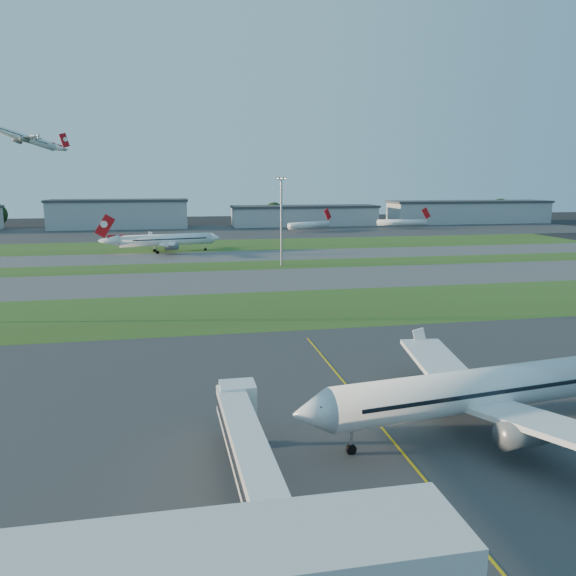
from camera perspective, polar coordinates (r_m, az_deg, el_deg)
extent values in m
plane|color=black|center=(61.05, 3.81, -13.06)|extent=(700.00, 700.00, 0.00)
cube|color=#333335|center=(61.04, 3.81, -13.06)|extent=(300.00, 70.00, 0.01)
cube|color=#324C19|center=(109.71, -3.12, -2.19)|extent=(300.00, 34.00, 0.01)
cube|color=#515154|center=(141.83, -4.97, 0.76)|extent=(300.00, 32.00, 0.01)
cube|color=#324C19|center=(166.39, -5.88, 2.24)|extent=(300.00, 18.00, 0.01)
cube|color=#515154|center=(188.10, -6.50, 3.22)|extent=(300.00, 26.00, 0.01)
cube|color=#324C19|center=(220.78, -7.19, 4.32)|extent=(300.00, 40.00, 0.01)
cube|color=#333335|center=(280.38, -8.03, 5.67)|extent=(400.00, 80.00, 0.01)
cube|color=gold|center=(62.42, 8.36, -12.60)|extent=(0.25, 60.00, 0.02)
cube|color=red|center=(32.98, -8.88, -24.91)|extent=(10.00, 0.30, 2.20)
cylinder|color=silver|center=(34.92, -1.64, -25.12)|extent=(4.00, 4.00, 4.00)
cube|color=white|center=(45.20, -3.96, -16.45)|extent=(3.44, 24.08, 2.60)
cube|color=black|center=(45.20, -3.96, -16.45)|extent=(3.59, 24.08, 0.80)
cube|color=white|center=(55.55, -5.13, -11.09)|extent=(3.40, 3.00, 3.00)
cylinder|color=gray|center=(54.77, -4.88, -14.15)|extent=(0.70, 0.70, 3.20)
cube|color=black|center=(55.31, -4.86, -15.33)|extent=(2.20, 1.20, 0.70)
cylinder|color=white|center=(59.19, 19.21, -9.67)|extent=(32.98, 8.51, 4.14)
cube|color=white|center=(54.07, 25.91, -12.78)|extent=(10.62, 17.01, 1.69)
cube|color=white|center=(66.60, 15.31, -7.64)|extent=(6.66, 16.80, 1.69)
cylinder|color=slate|center=(55.06, 22.77, -13.46)|extent=(4.88, 3.10, 2.51)
cylinder|color=slate|center=(64.25, 15.24, -9.46)|extent=(4.88, 3.10, 2.51)
cylinder|color=white|center=(200.98, -12.26, 4.81)|extent=(32.05, 10.35, 4.04)
cube|color=#BC0C11|center=(197.91, -18.11, 6.00)|extent=(6.83, 1.75, 8.04)
cube|color=white|center=(209.18, -12.97, 4.86)|extent=(11.19, 16.44, 1.64)
cube|color=white|center=(192.53, -12.10, 4.40)|extent=(5.46, 16.13, 1.64)
cylinder|color=slate|center=(207.28, -12.41, 4.50)|extent=(4.86, 3.29, 2.44)
cylinder|color=slate|center=(195.23, -11.75, 4.15)|extent=(4.86, 3.29, 2.44)
cylinder|color=white|center=(278.10, -25.37, 13.68)|extent=(25.54, 16.31, 3.46)
cube|color=#BC0C11|center=(283.54, -21.96, 14.80)|extent=(5.31, 3.15, 6.89)
cube|color=white|center=(271.33, -24.75, 13.73)|extent=(12.32, 12.76, 1.41)
cube|color=white|center=(285.32, -25.57, 13.48)|extent=(7.52, 14.25, 1.41)
cylinder|color=slate|center=(272.81, -25.14, 13.47)|extent=(4.36, 3.69, 2.09)
cylinder|color=slate|center=(282.97, -25.72, 13.29)|extent=(4.36, 3.69, 2.09)
cylinder|color=white|center=(280.42, 2.15, 6.42)|extent=(24.13, 15.73, 3.20)
cube|color=#BC0C11|center=(289.11, 4.06, 7.49)|extent=(4.64, 2.84, 6.16)
cylinder|color=white|center=(302.76, 11.47, 6.54)|extent=(26.19, 5.92, 3.20)
cube|color=#BC0C11|center=(306.38, 13.85, 7.39)|extent=(5.18, 0.84, 6.16)
cylinder|color=gray|center=(165.03, -0.68, 6.59)|extent=(0.60, 0.60, 25.00)
cube|color=gray|center=(164.58, -0.69, 11.07)|extent=(3.20, 0.50, 0.80)
cube|color=#FFF2CC|center=(164.58, -0.69, 11.07)|extent=(2.80, 0.70, 0.35)
cube|color=#9C9FA4|center=(310.92, -16.75, 7.11)|extent=(70.00, 22.00, 14.00)
cube|color=#383A3F|center=(310.58, -16.82, 8.51)|extent=(71.40, 23.00, 1.20)
cube|color=#9C9FA4|center=(317.25, 1.69, 7.26)|extent=(80.00, 22.00, 10.00)
cube|color=#383A3F|center=(316.95, 1.69, 8.27)|extent=(81.60, 23.00, 1.20)
cube|color=#9C9FA4|center=(352.86, 17.87, 7.28)|extent=(95.00, 22.00, 12.00)
cube|color=#383A3F|center=(352.57, 17.94, 8.34)|extent=(96.90, 23.00, 1.20)
cylinder|color=black|center=(320.78, -12.04, 6.50)|extent=(1.00, 1.00, 3.60)
sphere|color=black|center=(320.51, -12.06, 7.22)|extent=(9.90, 9.90, 9.90)
cylinder|color=black|center=(328.26, -1.43, 6.88)|extent=(1.00, 1.00, 4.20)
sphere|color=black|center=(327.97, -1.43, 7.70)|extent=(11.55, 11.55, 11.55)
cylinder|color=black|center=(346.81, 11.03, 6.86)|extent=(1.00, 1.00, 3.80)
sphere|color=black|center=(346.55, 11.05, 7.57)|extent=(10.45, 10.45, 10.45)
cylinder|color=black|center=(381.93, 20.66, 6.78)|extent=(1.00, 1.00, 4.60)
sphere|color=black|center=(381.66, 20.71, 7.55)|extent=(12.65, 12.65, 12.65)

